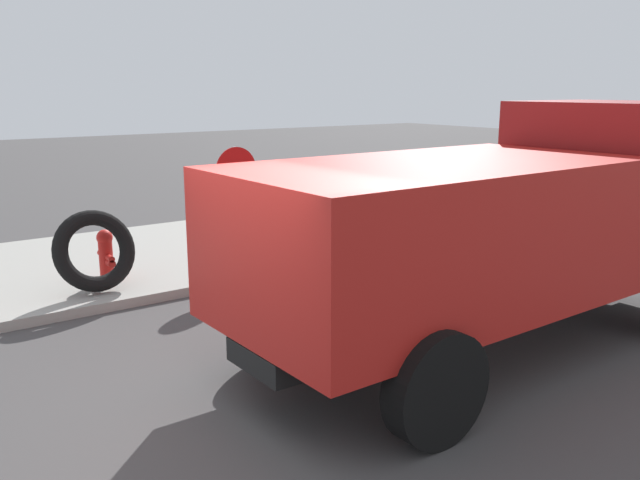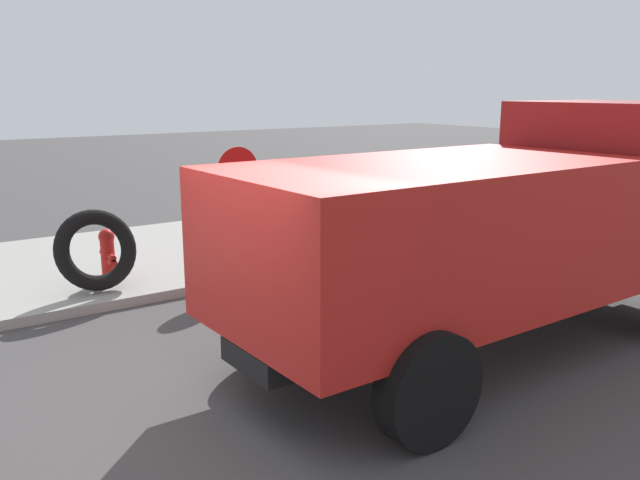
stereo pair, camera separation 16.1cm
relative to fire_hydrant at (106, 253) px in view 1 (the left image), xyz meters
The scene contains 6 objects.
ground_plane 5.23m from the fire_hydrant, 95.58° to the right, with size 80.00×80.00×0.00m, color #423F3F.
sidewalk_curb 1.52m from the fire_hydrant, 110.74° to the left, with size 36.00×5.00×0.15m, color #99968E.
fire_hydrant is the anchor object (origin of this frame).
loose_tire 0.63m from the fire_hydrant, 122.86° to the right, with size 1.25×1.25×0.24m, color black.
stop_sign 2.41m from the fire_hydrant, 12.49° to the right, with size 0.76×0.08×2.07m.
dump_truck_red 6.29m from the fire_hydrant, 58.01° to the right, with size 7.03×2.87×3.00m.
Camera 1 is at (-2.78, -5.25, 3.19)m, focal length 37.37 mm.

